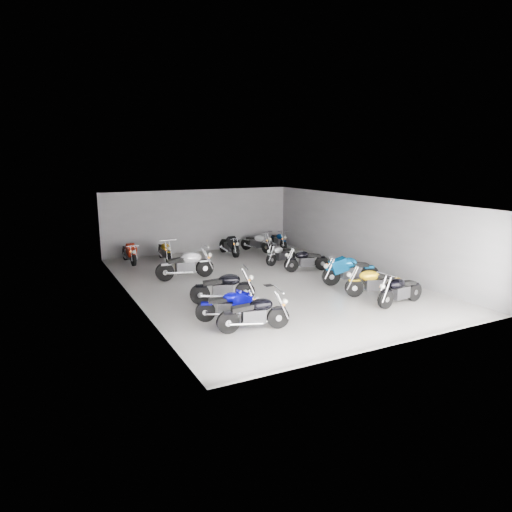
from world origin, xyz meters
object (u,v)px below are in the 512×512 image
object	(u,v)px
motorcycle_left_c	(223,287)
motorcycle_left_f	(186,265)
motorcycle_back_b	(165,251)
motorcycle_back_f	(278,240)
drain_grate	(269,285)
motorcycle_back_a	(129,253)
motorcycle_back_d	(229,245)
motorcycle_right_b	(375,282)
motorcycle_right_a	(400,290)
motorcycle_right_e	(306,260)
motorcycle_right_f	(281,254)
motorcycle_left_a	(254,314)
motorcycle_back_e	(257,242)
motorcycle_left_b	(229,306)
motorcycle_right_c	(350,270)

from	to	relation	value
motorcycle_left_c	motorcycle_left_f	size ratio (longest dim) A/B	0.91
motorcycle_back_b	motorcycle_back_f	size ratio (longest dim) A/B	1.07
drain_grate	motorcycle_back_a	world-z (taller)	motorcycle_back_a
motorcycle_left_f	motorcycle_back_d	world-z (taller)	motorcycle_left_f
motorcycle_left_f	motorcycle_right_b	distance (m)	7.38
motorcycle_right_a	motorcycle_back_a	size ratio (longest dim) A/B	1.02
motorcycle_right_a	motorcycle_back_a	bearing A→B (deg)	25.38
motorcycle_left_f	motorcycle_right_e	xyz separation A→B (m)	(5.02, -1.12, -0.09)
motorcycle_right_f	motorcycle_back_f	bearing A→B (deg)	-45.54
motorcycle_left_f	motorcycle_left_a	bearing A→B (deg)	1.85
motorcycle_back_b	motorcycle_back_e	distance (m)	4.90
motorcycle_right_f	motorcycle_back_d	xyz separation A→B (m)	(-1.31, 2.87, 0.05)
motorcycle_right_b	motorcycle_back_a	bearing A→B (deg)	59.20
motorcycle_left_a	motorcycle_right_f	size ratio (longest dim) A/B	1.15
motorcycle_left_b	motorcycle_back_b	xyz separation A→B (m)	(0.57, 8.87, 0.02)
motorcycle_right_e	motorcycle_right_a	bearing A→B (deg)	-165.10
drain_grate	motorcycle_back_d	size ratio (longest dim) A/B	0.15
motorcycle_right_b	motorcycle_left_a	bearing A→B (deg)	124.63
drain_grate	motorcycle_right_c	world-z (taller)	motorcycle_right_c
motorcycle_right_e	motorcycle_back_e	size ratio (longest dim) A/B	1.05
motorcycle_left_c	motorcycle_right_e	bearing A→B (deg)	130.93
drain_grate	motorcycle_left_a	xyz separation A→B (m)	(-2.59, -3.93, 0.50)
motorcycle_right_b	motorcycle_back_a	world-z (taller)	motorcycle_right_b
motorcycle_right_c	motorcycle_right_f	bearing A→B (deg)	23.35
motorcycle_right_a	motorcycle_back_e	bearing A→B (deg)	-6.43
motorcycle_right_b	motorcycle_back_b	world-z (taller)	motorcycle_right_b
motorcycle_left_f	motorcycle_right_f	world-z (taller)	motorcycle_left_f
motorcycle_right_b	motorcycle_right_f	xyz separation A→B (m)	(-0.39, 5.90, -0.06)
motorcycle_right_b	motorcycle_right_c	xyz separation A→B (m)	(0.23, 1.65, 0.04)
motorcycle_back_d	drain_grate	bearing A→B (deg)	79.28
drain_grate	motorcycle_right_b	world-z (taller)	motorcycle_right_b
drain_grate	motorcycle_right_f	world-z (taller)	motorcycle_right_f
motorcycle_right_b	motorcycle_back_d	xyz separation A→B (m)	(-1.69, 8.76, -0.01)
motorcycle_left_c	motorcycle_right_a	distance (m)	5.85
motorcycle_right_e	motorcycle_back_e	xyz separation A→B (m)	(0.03, 4.73, 0.00)
motorcycle_back_a	motorcycle_right_b	bearing A→B (deg)	122.75
motorcycle_right_e	motorcycle_left_b	bearing A→B (deg)	139.97
motorcycle_right_a	motorcycle_back_d	size ratio (longest dim) A/B	1.00
drain_grate	motorcycle_left_a	distance (m)	4.73
motorcycle_back_f	motorcycle_right_a	bearing A→B (deg)	87.57
drain_grate	motorcycle_right_b	xyz separation A→B (m)	(2.63, -2.93, 0.51)
motorcycle_left_b	motorcycle_right_b	size ratio (longest dim) A/B	0.92
motorcycle_back_d	motorcycle_back_a	bearing A→B (deg)	-6.85
motorcycle_right_f	motorcycle_back_f	distance (m)	3.71
motorcycle_back_d	motorcycle_back_e	distance (m)	1.63
motorcycle_right_c	motorcycle_left_a	bearing A→B (deg)	131.02
motorcycle_left_c	motorcycle_right_a	bearing A→B (deg)	75.00
motorcycle_right_e	motorcycle_back_b	distance (m)	6.78
motorcycle_right_b	motorcycle_back_a	xyz separation A→B (m)	(-6.56, 9.21, -0.02)
motorcycle_right_a	motorcycle_back_d	distance (m)	10.04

